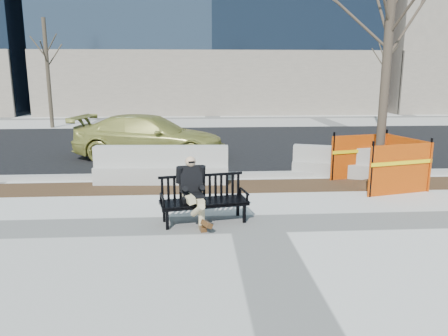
{
  "coord_description": "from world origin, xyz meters",
  "views": [
    {
      "loc": [
        -1.04,
        -7.37,
        2.65
      ],
      "look_at": [
        -0.52,
        0.73,
        0.87
      ],
      "focal_mm": 34.92,
      "sensor_mm": 36.0,
      "label": 1
    }
  ],
  "objects": [
    {
      "name": "jersey_barrier_left",
      "position": [
        -1.89,
        3.08,
        0.0
      ],
      "size": [
        3.26,
        0.82,
        0.93
      ],
      "primitive_type": null,
      "rotation": [
        0.0,
        0.0,
        -0.06
      ],
      "color": "#A9A79E",
      "rests_on": "ground"
    },
    {
      "name": "far_tree_right",
      "position": [
        8.49,
        14.65,
        0.0
      ],
      "size": [
        2.29,
        2.29,
        4.97
      ],
      "primitive_type": null,
      "rotation": [
        0.0,
        0.0,
        0.29
      ],
      "color": "#4C4231",
      "rests_on": "ground"
    },
    {
      "name": "bench",
      "position": [
        -0.92,
        0.13,
        0.0
      ],
      "size": [
        1.68,
        0.87,
        0.85
      ],
      "primitive_type": null,
      "rotation": [
        0.0,
        0.0,
        0.19
      ],
      "color": "black",
      "rests_on": "ground"
    },
    {
      "name": "sedan",
      "position": [
        -2.48,
        6.22,
        0.0
      ],
      "size": [
        5.01,
        2.84,
        1.37
      ],
      "primitive_type": "imported",
      "rotation": [
        0.0,
        0.0,
        1.37
      ],
      "color": "#9C9A45",
      "rests_on": "ground"
    },
    {
      "name": "curb",
      "position": [
        0.0,
        3.55,
        0.06
      ],
      "size": [
        60.0,
        0.25,
        0.12
      ],
      "primitive_type": "cube",
      "color": "#9E9B93",
      "rests_on": "ground"
    },
    {
      "name": "tree_fence",
      "position": [
        3.28,
        2.47,
        0.0
      ],
      "size": [
        2.98,
        2.98,
        6.14
      ],
      "primitive_type": null,
      "rotation": [
        0.0,
        0.0,
        0.24
      ],
      "color": "#DF5408",
      "rests_on": "ground"
    },
    {
      "name": "seated_man",
      "position": [
        -1.13,
        0.14,
        0.0
      ],
      "size": [
        0.67,
        0.94,
        1.2
      ],
      "primitive_type": null,
      "rotation": [
        0.0,
        0.0,
        0.19
      ],
      "color": "black",
      "rests_on": "ground"
    },
    {
      "name": "ground",
      "position": [
        0.0,
        0.0,
        0.0
      ],
      "size": [
        120.0,
        120.0,
        0.0
      ],
      "primitive_type": "plane",
      "color": "beige",
      "rests_on": "ground"
    },
    {
      "name": "asphalt_street",
      "position": [
        0.0,
        8.8,
        0.0
      ],
      "size": [
        60.0,
        10.4,
        0.01
      ],
      "primitive_type": "cube",
      "color": "black",
      "rests_on": "ground"
    },
    {
      "name": "mulch_strip",
      "position": [
        0.0,
        2.6,
        0.0
      ],
      "size": [
        40.0,
        1.2,
        0.02
      ],
      "primitive_type": "cube",
      "color": "#47301C",
      "rests_on": "ground"
    },
    {
      "name": "jersey_barrier_right",
      "position": [
        2.85,
        3.39,
        0.0
      ],
      "size": [
        2.79,
        1.5,
        0.79
      ],
      "primitive_type": null,
      "rotation": [
        0.0,
        0.0,
        -0.36
      ],
      "color": "#9F9D95",
      "rests_on": "ground"
    },
    {
      "name": "far_tree_left",
      "position": [
        -8.1,
        14.54,
        0.0
      ],
      "size": [
        2.75,
        2.75,
        5.59
      ],
      "primitive_type": null,
      "rotation": [
        0.0,
        0.0,
        0.43
      ],
      "color": "#4C4131",
      "rests_on": "ground"
    }
  ]
}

